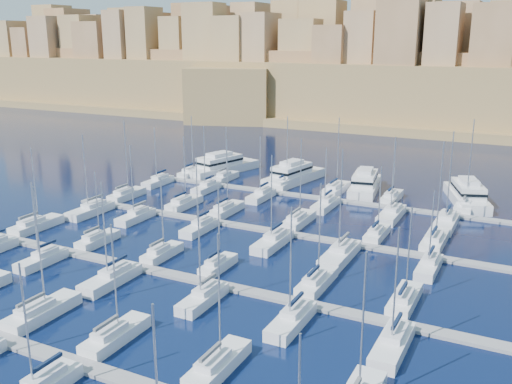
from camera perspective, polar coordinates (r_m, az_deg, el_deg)
The scene contains 48 objects.
ground at distance 84.21m, azimuth -0.21°, elevation -6.22°, with size 600.00×600.00×0.00m, color black.
pontoon_near at distance 59.05m, azimuth -16.03°, elevation -16.66°, with size 84.00×2.00×0.40m, color slate.
pontoon_mid_near at distance 74.48m, azimuth -4.46°, elevation -9.08°, with size 84.00×2.00×0.40m, color slate.
pontoon_mid_far at distance 92.60m, azimuth 2.60°, elevation -4.08°, with size 84.00×2.00×0.40m, color slate.
pontoon_far at distance 112.12m, azimuth 7.22°, elevation -0.72°, with size 84.00×2.00×0.40m, color slate.
sailboat_2 at distance 70.32m, azimuth -20.64°, elevation -11.12°, with size 2.87×9.56×15.62m.
sailboat_3 at distance 63.06m, azimuth -13.91°, elevation -13.76°, with size 2.61×8.70×13.10m.
sailboat_4 at distance 56.73m, azimuth -3.88°, elevation -16.83°, with size 2.67×8.89×14.05m.
sailboat_12 at distance 101.18m, azimuth -21.15°, elevation -3.11°, with size 2.86×9.53×13.99m.
sailboat_13 at distance 91.12m, azimuth -15.57°, elevation -4.63°, with size 2.36×7.87×11.71m.
sailboat_14 at distance 83.71m, azimuth -9.39°, elevation -6.05°, with size 2.30×7.68×12.00m.
sailboat_15 at distance 78.68m, azimuth -3.83°, elevation -7.29°, with size 2.19×7.31×11.84m.
sailboat_16 at distance 73.75m, azimuth 6.08°, elevation -8.92°, with size 2.69×8.98×13.89m.
sailboat_17 at distance 70.95m, azimuth 14.61°, elevation -10.39°, with size 2.63×8.77×12.37m.
sailboat_19 at distance 85.69m, azimuth -20.61°, elevation -6.35°, with size 2.39×7.97×12.30m.
sailboat_20 at distance 76.58m, azimuth -14.29°, elevation -8.39°, with size 2.85×9.49×14.02m.
sailboat_21 at distance 69.45m, azimuth -5.32°, elevation -10.51°, with size 2.51×8.38×12.67m.
sailboat_22 at distance 64.39m, azimuth 3.58°, elevation -12.65°, with size 2.68×8.93×14.17m.
sailboat_23 at distance 61.34m, azimuth 13.50°, elevation -14.60°, with size 2.76×9.21×13.77m.
sailboat_24 at distance 115.31m, azimuth -12.82°, elevation -0.25°, with size 2.70×9.01×15.68m.
sailboat_25 at distance 107.48m, azimuth -7.21°, elevation -1.12°, with size 2.73×9.10×13.65m.
sailboat_26 at distance 102.87m, azimuth -3.01°, elevation -1.77°, with size 2.74×9.12×13.84m.
sailboat_27 at distance 97.12m, azimuth 4.26°, elevation -2.83°, with size 2.85×9.49×14.98m.
sailboat_28 at distance 92.43m, azimuth 11.99°, elevation -4.11°, with size 2.42×8.07×11.84m.
sailboat_29 at distance 91.66m, azimuth 17.45°, elevation -4.62°, with size 2.99×9.97×16.30m.
sailboat_30 at distance 106.58m, azimuth -16.20°, elevation -1.76°, with size 2.98×9.94×14.87m.
sailboat_31 at distance 101.08m, azimuth -11.92°, elevation -2.41°, with size 2.52×8.40×13.66m.
sailboat_32 at distance 93.76m, azimuth -5.64°, elevation -3.55°, with size 2.53×8.43×12.66m.
sailboat_33 at distance 87.07m, azimuth 1.70°, elevation -4.96°, with size 2.92×9.72×14.55m.
sailboat_34 at distance 82.97m, azimuth 8.40°, elevation -6.16°, with size 3.19×10.63×16.50m.
sailboat_35 at distance 81.43m, azimuth 16.90°, elevation -7.15°, with size 2.48×8.28×11.88m.
sailboat_36 at distance 131.60m, azimuth -6.46°, elevation 1.94°, with size 2.55×8.49×13.95m.
sailboat_37 at distance 126.83m, azimuth -3.07°, elevation 1.50°, with size 2.44×8.14×12.21m.
sailboat_38 at distance 121.02m, azimuth 2.98°, elevation 0.85°, with size 2.78×9.28×15.29m.
sailboat_39 at distance 117.60m, azimuth 7.96°, elevation 0.30°, with size 3.06×10.21×15.64m.
sailboat_40 at distance 113.88m, azimuth 13.41°, elevation -0.50°, with size 2.62×8.74×11.89m.
sailboat_41 at distance 112.39m, azimuth 20.21°, elevation -1.22°, with size 3.03×10.10×16.89m.
sailboat_42 at distance 124.43m, azimuth -9.75°, elevation 1.04°, with size 2.56×8.54×12.84m.
sailboat_43 at distance 117.94m, azimuth -4.98°, elevation 0.42°, with size 2.48×8.26×14.01m.
sailboat_44 at distance 111.79m, azimuth 0.53°, elevation -0.36°, with size 2.60×8.68×12.84m.
sailboat_45 at distance 106.64m, azimuth 6.98°, elevation -1.26°, with size 2.70×8.98×11.81m.
sailboat_46 at distance 102.80m, azimuth 13.39°, elevation -2.18°, with size 3.04×10.14×14.90m.
sailboat_47 at distance 101.01m, azimuth 18.48°, elevation -2.87°, with size 3.19×10.63×16.58m.
motor_yacht_a at distance 133.63m, azimuth -3.49°, elevation 2.65°, with size 10.80×20.07×5.25m.
motor_yacht_b at distance 124.82m, azimuth 3.72°, elevation 1.74°, with size 8.42×18.28×5.25m.
motor_yacht_c at distance 119.17m, azimuth 10.85°, elevation 0.84°, with size 7.55×17.22×5.25m.
motor_yacht_d at distance 116.15m, azimuth 20.34°, elevation -0.23°, with size 10.97×18.55×5.25m.
fortified_city at distance 228.46m, azimuth 18.01°, elevation 10.50°, with size 460.00×108.95×59.52m.
Camera 1 is at (35.56, -69.81, 30.86)m, focal length 40.00 mm.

